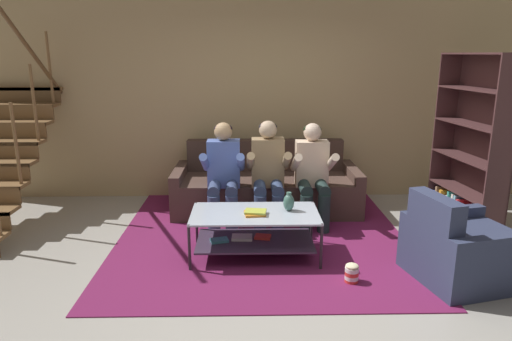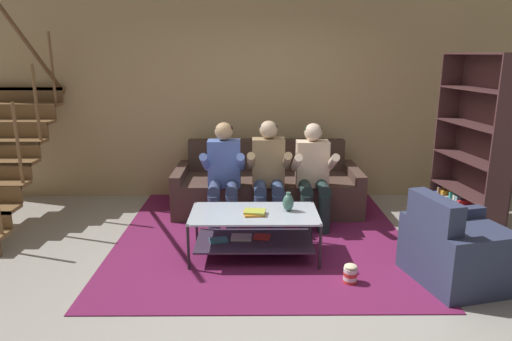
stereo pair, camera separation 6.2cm
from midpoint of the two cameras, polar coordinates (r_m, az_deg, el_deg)
name	(u,v)px [view 2 (the right image)]	position (r m, az deg, el deg)	size (l,w,h in m)	color
ground	(279,273)	(4.37, 3.34, -12.64)	(16.80, 16.80, 0.00)	#A6A299
back_partition	(270,93)	(6.37, 2.10, 9.60)	(8.40, 0.12, 2.90)	tan
staircase_run	(10,129)	(6.37, -28.13, 4.59)	(0.97, 2.72, 2.86)	brown
couch	(267,188)	(5.94, 1.67, -2.19)	(2.35, 0.95, 0.86)	#4B352D
person_seated_left	(224,171)	(5.31, -3.71, -0.02)	(0.50, 0.58, 1.21)	#364368
person_seated_middle	(269,170)	(5.30, 1.92, 0.08)	(0.50, 0.58, 1.23)	navy
person_seated_right	(313,171)	(5.35, 7.50, -0.06)	(0.50, 0.58, 1.20)	#1E2F2D
coffee_table	(253,227)	(4.58, 0.07, -7.10)	(1.26, 0.67, 0.46)	#ADB9C9
area_rug	(262,233)	(5.24, 1.04, -7.79)	(3.14, 3.38, 0.01)	#6D1C48
vase	(288,202)	(4.56, 4.44, -3.97)	(0.11, 0.11, 0.19)	#426C60
book_stack	(254,213)	(4.47, 0.20, -5.28)	(0.23, 0.20, 0.04)	orange
bookshelf	(471,158)	(5.92, 25.56, 1.37)	(0.43, 1.17, 2.00)	#4C2C2D
armchair	(462,252)	(4.52, 24.74, -9.19)	(1.04, 0.99, 0.81)	#313956
popcorn_tub	(350,274)	(4.23, 12.14, -12.51)	(0.12, 0.12, 0.18)	red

